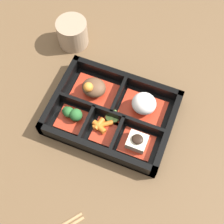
{
  "coord_description": "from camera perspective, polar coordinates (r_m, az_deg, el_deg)",
  "views": [
    {
      "loc": [
        0.12,
        -0.3,
        0.68
      ],
      "look_at": [
        0.0,
        0.0,
        0.03
      ],
      "focal_mm": 50.0,
      "sensor_mm": 36.0,
      "label": 1
    }
  ],
  "objects": [
    {
      "name": "bowl_pickles",
      "position": [
        0.74,
        0.13,
        -0.93
      ],
      "size": [
        0.04,
        0.03,
        0.01
      ],
      "color": "#B22D19",
      "rests_on": "bento_base"
    },
    {
      "name": "bowl_rice",
      "position": [
        0.74,
        5.82,
        1.34
      ],
      "size": [
        0.11,
        0.08,
        0.05
      ],
      "color": "#B22D19",
      "rests_on": "bento_base"
    },
    {
      "name": "bowl_tofu",
      "position": [
        0.71,
        4.58,
        -5.53
      ],
      "size": [
        0.08,
        0.06,
        0.04
      ],
      "color": "#B22D19",
      "rests_on": "bento_base"
    },
    {
      "name": "bento_rim",
      "position": [
        0.74,
        -0.1,
        -0.29
      ],
      "size": [
        0.29,
        0.21,
        0.04
      ],
      "color": "black",
      "rests_on": "ground_plane"
    },
    {
      "name": "bento_base",
      "position": [
        0.75,
        0.0,
        -0.67
      ],
      "size": [
        0.29,
        0.21,
        0.01
      ],
      "color": "black",
      "rests_on": "ground_plane"
    },
    {
      "name": "bowl_greens",
      "position": [
        0.74,
        -7.38,
        -0.55
      ],
      "size": [
        0.07,
        0.06,
        0.04
      ],
      "color": "#B22D19",
      "rests_on": "bento_base"
    },
    {
      "name": "ground_plane",
      "position": [
        0.76,
        0.0,
        -0.83
      ],
      "size": [
        3.0,
        3.0,
        0.0
      ],
      "primitive_type": "plane",
      "color": "brown"
    },
    {
      "name": "bowl_carrots",
      "position": [
        0.73,
        -1.96,
        -2.96
      ],
      "size": [
        0.06,
        0.06,
        0.02
      ],
      "color": "#B22D19",
      "rests_on": "bento_base"
    },
    {
      "name": "bowl_stew",
      "position": [
        0.76,
        -3.38,
        4.29
      ],
      "size": [
        0.11,
        0.08,
        0.06
      ],
      "color": "#B22D19",
      "rests_on": "bento_base"
    },
    {
      "name": "tea_cup",
      "position": [
        0.86,
        -7.25,
        14.23
      ],
      "size": [
        0.08,
        0.08,
        0.07
      ],
      "color": "gray",
      "rests_on": "ground_plane"
    }
  ]
}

